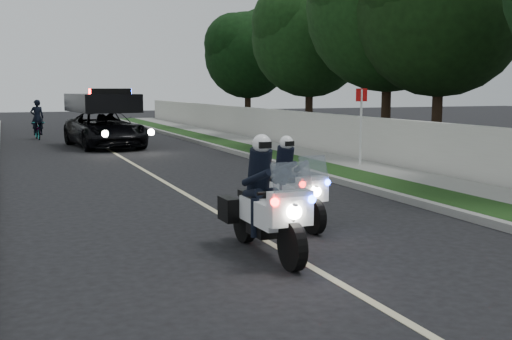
{
  "coord_description": "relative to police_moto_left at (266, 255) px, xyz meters",
  "views": [
    {
      "loc": [
        -3.8,
        -7.95,
        2.43
      ],
      "look_at": [
        0.26,
        2.24,
        1.0
      ],
      "focal_mm": 44.38,
      "sensor_mm": 36.0,
      "label": 1
    }
  ],
  "objects": [
    {
      "name": "cyclist",
      "position": [
        -1.99,
        23.34,
        0.0
      ],
      "size": [
        0.64,
        0.45,
        1.68
      ],
      "primitive_type": "imported",
      "rotation": [
        0.0,
        0.0,
        3.23
      ],
      "color": "black",
      "rests_on": "ground"
    },
    {
      "name": "grass_verge",
      "position": [
        5.13,
        9.62,
        0.08
      ],
      "size": [
        1.2,
        60.0,
        0.16
      ],
      "primitive_type": "cube",
      "color": "#193814",
      "rests_on": "ground"
    },
    {
      "name": "sidewalk_right",
      "position": [
        6.43,
        9.62,
        0.08
      ],
      "size": [
        1.4,
        60.0,
        0.16
      ],
      "primitive_type": "cube",
      "color": "gray",
      "rests_on": "ground"
    },
    {
      "name": "ground",
      "position": [
        0.33,
        -0.38,
        0.0
      ],
      "size": [
        120.0,
        120.0,
        0.0
      ],
      "primitive_type": "plane",
      "color": "black",
      "rests_on": "ground"
    },
    {
      "name": "police_moto_right",
      "position": [
        1.18,
        1.71,
        0.0
      ],
      "size": [
        0.83,
        1.93,
        1.6
      ],
      "primitive_type": null,
      "rotation": [
        0.0,
        0.0,
        0.09
      ],
      "color": "white",
      "rests_on": "ground"
    },
    {
      "name": "tree_right_c",
      "position": [
        10.52,
        9.78,
        0.0
      ],
      "size": [
        6.73,
        6.73,
        9.78
      ],
      "primitive_type": null,
      "rotation": [
        0.0,
        0.0,
        -0.16
      ],
      "color": "black",
      "rests_on": "ground"
    },
    {
      "name": "property_wall",
      "position": [
        7.43,
        9.62,
        0.75
      ],
      "size": [
        0.22,
        60.0,
        1.5
      ],
      "primitive_type": "cube",
      "color": "beige",
      "rests_on": "ground"
    },
    {
      "name": "police_moto_left",
      "position": [
        0.0,
        0.0,
        0.0
      ],
      "size": [
        0.76,
        2.09,
        1.77
      ],
      "primitive_type": null,
      "rotation": [
        0.0,
        0.0,
        0.02
      ],
      "color": "white",
      "rests_on": "ground"
    },
    {
      "name": "tree_right_b",
      "position": [
        10.2,
        12.45,
        0.0
      ],
      "size": [
        8.07,
        8.07,
        10.46
      ],
      "primitive_type": null,
      "rotation": [
        0.0,
        0.0,
        0.36
      ],
      "color": "#163913",
      "rests_on": "ground"
    },
    {
      "name": "lane_marking",
      "position": [
        0.33,
        9.62,
        0.0
      ],
      "size": [
        0.12,
        50.0,
        0.01
      ],
      "primitive_type": "cube",
      "color": "#BFB78C",
      "rests_on": "ground"
    },
    {
      "name": "police_suv",
      "position": [
        0.37,
        18.03,
        0.0
      ],
      "size": [
        3.01,
        5.54,
        2.58
      ],
      "primitive_type": "imported",
      "rotation": [
        0.0,
        0.0,
        0.11
      ],
      "color": "black",
      "rests_on": "ground"
    },
    {
      "name": "tree_right_d",
      "position": [
        10.12,
        18.9,
        0.0
      ],
      "size": [
        6.06,
        6.06,
        9.15
      ],
      "primitive_type": null,
      "rotation": [
        0.0,
        0.0,
        -0.11
      ],
      "color": "#163913",
      "rests_on": "ground"
    },
    {
      "name": "bicycle",
      "position": [
        -1.99,
        23.34,
        0.0
      ],
      "size": [
        0.67,
        1.64,
        0.84
      ],
      "primitive_type": "imported",
      "rotation": [
        0.0,
        0.0,
        0.07
      ],
      "color": "black",
      "rests_on": "ground"
    },
    {
      "name": "curb_right",
      "position": [
        4.43,
        9.62,
        0.07
      ],
      "size": [
        0.2,
        60.0,
        0.15
      ],
      "primitive_type": "cube",
      "color": "gray",
      "rests_on": "ground"
    },
    {
      "name": "tree_right_e",
      "position": [
        9.93,
        26.55,
        0.0
      ],
      "size": [
        6.62,
        6.62,
        8.38
      ],
      "primitive_type": null,
      "rotation": [
        0.0,
        0.0,
        -0.41
      ],
      "color": "black",
      "rests_on": "ground"
    },
    {
      "name": "sign_post",
      "position": [
        6.33,
        7.87,
        0.0
      ],
      "size": [
        0.4,
        0.4,
        2.49
      ],
      "primitive_type": null,
      "rotation": [
        0.0,
        0.0,
        0.03
      ],
      "color": "red",
      "rests_on": "ground"
    }
  ]
}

